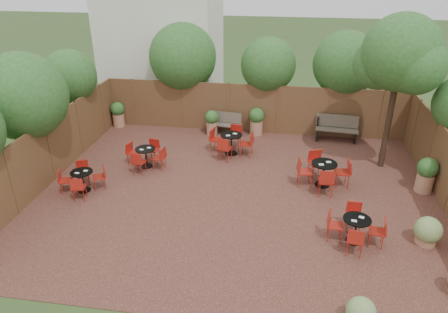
# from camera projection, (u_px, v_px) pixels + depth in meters

# --- Properties ---
(ground) EXTENTS (80.00, 80.00, 0.00)m
(ground) POSITION_uv_depth(u_px,v_px,m) (237.00, 194.00, 12.73)
(ground) COLOR #354F23
(ground) RESTS_ON ground
(courtyard_paving) EXTENTS (12.00, 10.00, 0.02)m
(courtyard_paving) POSITION_uv_depth(u_px,v_px,m) (237.00, 194.00, 12.73)
(courtyard_paving) COLOR #371D16
(courtyard_paving) RESTS_ON ground
(fence_back) EXTENTS (12.00, 0.08, 2.00)m
(fence_back) POSITION_uv_depth(u_px,v_px,m) (253.00, 109.00, 16.73)
(fence_back) COLOR brown
(fence_back) RESTS_ON ground
(fence_left) EXTENTS (0.08, 10.00, 2.00)m
(fence_left) POSITION_uv_depth(u_px,v_px,m) (49.00, 152.00, 13.12)
(fence_left) COLOR brown
(fence_left) RESTS_ON ground
(neighbour_building) EXTENTS (5.00, 4.00, 8.00)m
(neighbour_building) POSITION_uv_depth(u_px,v_px,m) (162.00, 18.00, 18.69)
(neighbour_building) COLOR silver
(neighbour_building) RESTS_ON ground
(overhang_foliage) EXTENTS (15.34, 10.66, 2.75)m
(overhang_foliage) POSITION_uv_depth(u_px,v_px,m) (187.00, 77.00, 14.60)
(overhang_foliage) COLOR #25571C
(overhang_foliage) RESTS_ON ground
(courtyard_tree) EXTENTS (2.62, 2.52, 5.09)m
(courtyard_tree) POSITION_uv_depth(u_px,v_px,m) (400.00, 58.00, 12.74)
(courtyard_tree) COLOR black
(courtyard_tree) RESTS_ON courtyard_paving
(park_bench_left) EXTENTS (1.46, 0.64, 0.87)m
(park_bench_left) POSITION_uv_depth(u_px,v_px,m) (224.00, 123.00, 16.78)
(park_bench_left) COLOR brown
(park_bench_left) RESTS_ON courtyard_paving
(park_bench_right) EXTENTS (1.65, 0.66, 0.99)m
(park_bench_right) POSITION_uv_depth(u_px,v_px,m) (337.00, 128.00, 16.15)
(park_bench_right) COLOR brown
(park_bench_right) RESTS_ON courtyard_paving
(bistro_tables) EXTENTS (9.36, 6.14, 0.90)m
(bistro_tables) POSITION_uv_depth(u_px,v_px,m) (234.00, 170.00, 13.20)
(bistro_tables) COLOR black
(bistro_tables) RESTS_ON courtyard_paving
(planters) EXTENTS (11.89, 4.29, 1.12)m
(planters) POSITION_uv_depth(u_px,v_px,m) (249.00, 131.00, 15.67)
(planters) COLOR #A87454
(planters) RESTS_ON courtyard_paving
(low_shrubs) EXTENTS (2.84, 3.56, 0.74)m
(low_shrubs) POSITION_uv_depth(u_px,v_px,m) (421.00, 265.00, 9.32)
(low_shrubs) COLOR #A87454
(low_shrubs) RESTS_ON courtyard_paving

